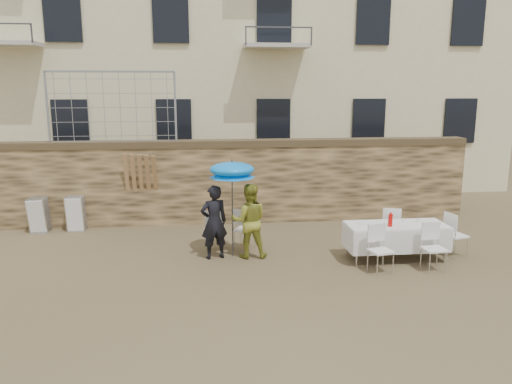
{
  "coord_description": "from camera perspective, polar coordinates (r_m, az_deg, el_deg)",
  "views": [
    {
      "loc": [
        -0.74,
        -8.25,
        3.6
      ],
      "look_at": [
        0.4,
        2.2,
        1.4
      ],
      "focal_mm": 35.0,
      "sensor_mm": 36.0,
      "label": 1
    }
  ],
  "objects": [
    {
      "name": "umbrella",
      "position": [
        10.54,
        -2.76,
        2.25
      ],
      "size": [
        0.99,
        0.99,
        1.96
      ],
      "color": "#3F3F44",
      "rests_on": "ground"
    },
    {
      "name": "table_chair_front_right",
      "position": [
        10.6,
        19.71,
        -6.02
      ],
      "size": [
        0.52,
        0.52,
        0.96
      ],
      "primitive_type": null,
      "rotation": [
        0.0,
        0.0,
        0.09
      ],
      "color": "white",
      "rests_on": "ground"
    },
    {
      "name": "table_chair_side",
      "position": [
        11.72,
        21.88,
        -4.49
      ],
      "size": [
        0.58,
        0.58,
        0.96
      ],
      "primitive_type": null,
      "rotation": [
        0.0,
        0.0,
        1.81
      ],
      "color": "white",
      "rests_on": "ground"
    },
    {
      "name": "wood_planks",
      "position": [
        13.36,
        -13.15,
        0.29
      ],
      "size": [
        0.7,
        0.2,
        2.0
      ],
      "primitive_type": null,
      "color": "#A37749",
      "rests_on": "ground"
    },
    {
      "name": "chair_stack_left",
      "position": [
        13.93,
        -23.34,
        -2.19
      ],
      "size": [
        0.46,
        0.55,
        0.92
      ],
      "primitive_type": null,
      "color": "white",
      "rests_on": "ground"
    },
    {
      "name": "table_chair_back",
      "position": [
        11.83,
        15.15,
        -3.88
      ],
      "size": [
        0.61,
        0.61,
        0.96
      ],
      "primitive_type": null,
      "rotation": [
        0.0,
        0.0,
        2.82
      ],
      "color": "white",
      "rests_on": "ground"
    },
    {
      "name": "chair_stack_right",
      "position": [
        13.69,
        -19.74,
        -2.14
      ],
      "size": [
        0.46,
        0.47,
        0.92
      ],
      "primitive_type": null,
      "color": "white",
      "rests_on": "ground"
    },
    {
      "name": "couple_chair_right",
      "position": [
        11.31,
        -1.31,
        -4.2
      ],
      "size": [
        0.66,
        0.66,
        0.96
      ],
      "primitive_type": null,
      "rotation": [
        0.0,
        0.0,
        2.59
      ],
      "color": "white",
      "rests_on": "ground"
    },
    {
      "name": "man_suit",
      "position": [
        10.66,
        -4.82,
        -3.45
      ],
      "size": [
        0.67,
        0.53,
        1.6
      ],
      "primitive_type": "imported",
      "rotation": [
        0.0,
        0.0,
        3.42
      ],
      "color": "black",
      "rests_on": "ground"
    },
    {
      "name": "chain_link_fence",
      "position": [
        13.45,
        -16.12,
        9.24
      ],
      "size": [
        3.2,
        0.06,
        1.8
      ],
      "primitive_type": null,
      "color": "gray",
      "rests_on": "stone_wall"
    },
    {
      "name": "couple_chair_left",
      "position": [
        11.27,
        -4.87,
        -4.29
      ],
      "size": [
        0.51,
        0.51,
        0.96
      ],
      "primitive_type": null,
      "rotation": [
        0.0,
        0.0,
        3.2
      ],
      "color": "white",
      "rests_on": "ground"
    },
    {
      "name": "banquet_table",
      "position": [
        10.98,
        15.75,
        -3.78
      ],
      "size": [
        2.1,
        0.85,
        0.78
      ],
      "color": "silver",
      "rests_on": "ground"
    },
    {
      "name": "ground",
      "position": [
        9.03,
        -1.03,
        -11.68
      ],
      "size": [
        80.0,
        80.0,
        0.0
      ],
      "primitive_type": "plane",
      "color": "brown",
      "rests_on": "ground"
    },
    {
      "name": "woman_dress",
      "position": [
        10.7,
        -0.8,
        -3.32
      ],
      "size": [
        0.81,
        0.65,
        1.61
      ],
      "primitive_type": "imported",
      "rotation": [
        0.0,
        0.0,
        3.09
      ],
      "color": "gold",
      "rests_on": "ground"
    },
    {
      "name": "stone_wall",
      "position": [
        13.5,
        -2.98,
        1.14
      ],
      "size": [
        13.0,
        0.5,
        2.2
      ],
      "primitive_type": "cube",
      "color": "brown",
      "rests_on": "ground"
    },
    {
      "name": "soda_bottle",
      "position": [
        10.73,
        15.11,
        -3.14
      ],
      "size": [
        0.09,
        0.09,
        0.26
      ],
      "primitive_type": "cylinder",
      "color": "red",
      "rests_on": "banquet_table"
    },
    {
      "name": "table_chair_front_left",
      "position": [
        10.17,
        14.08,
        -6.41
      ],
      "size": [
        0.58,
        0.58,
        0.96
      ],
      "primitive_type": null,
      "rotation": [
        0.0,
        0.0,
        0.25
      ],
      "color": "white",
      "rests_on": "ground"
    }
  ]
}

